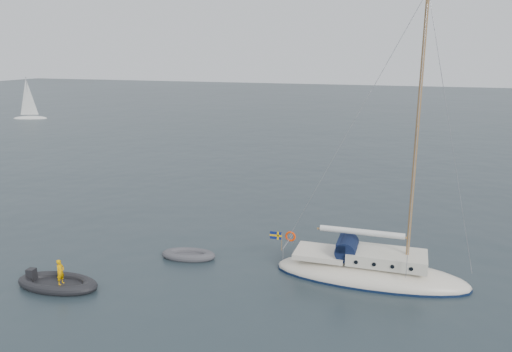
% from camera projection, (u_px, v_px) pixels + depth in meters
% --- Properties ---
extents(ground, '(300.00, 300.00, 0.00)m').
position_uv_depth(ground, '(307.00, 264.00, 27.57)').
color(ground, black).
rests_on(ground, ground).
extents(sailboat, '(10.34, 3.09, 14.72)m').
position_uv_depth(sailboat, '(371.00, 259.00, 25.52)').
color(sailboat, beige).
rests_on(sailboat, ground).
extents(dinghy, '(3.11, 1.40, 0.45)m').
position_uv_depth(dinghy, '(188.00, 255.00, 28.32)').
color(dinghy, '#47474C').
rests_on(dinghy, ground).
extents(rib, '(4.32, 1.96, 1.52)m').
position_uv_depth(rib, '(57.00, 283.00, 24.81)').
color(rib, black).
rests_on(rib, ground).
extents(distant_yacht_a, '(5.72, 3.05, 7.57)m').
position_uv_depth(distant_yacht_a, '(28.00, 100.00, 85.27)').
color(distant_yacht_a, silver).
rests_on(distant_yacht_a, ground).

